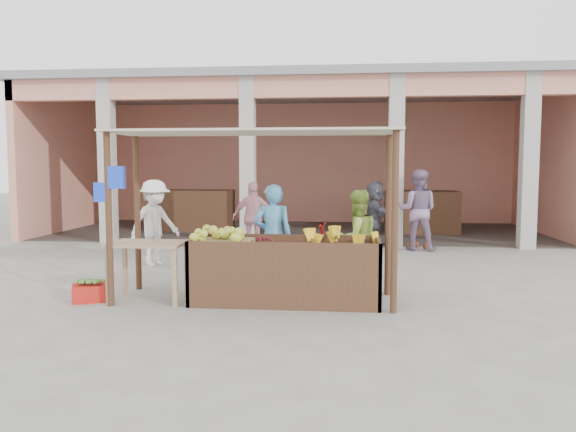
# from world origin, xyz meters

# --- Properties ---
(ground) EXTENTS (60.00, 60.00, 0.00)m
(ground) POSITION_xyz_m (0.00, 0.00, 0.00)
(ground) COLOR slate
(ground) RESTS_ON ground
(market_building) EXTENTS (14.40, 6.40, 4.20)m
(market_building) POSITION_xyz_m (0.05, 8.93, 2.70)
(market_building) COLOR tan
(market_building) RESTS_ON ground
(fruit_stall) EXTENTS (2.60, 0.95, 0.80)m
(fruit_stall) POSITION_xyz_m (0.50, 0.00, 0.40)
(fruit_stall) COLOR #503220
(fruit_stall) RESTS_ON ground
(stall_awning) EXTENTS (4.09, 1.35, 2.39)m
(stall_awning) POSITION_xyz_m (-0.01, 0.06, 1.98)
(stall_awning) COLOR #503220
(stall_awning) RESTS_ON ground
(banana_heap) EXTENTS (1.06, 0.58, 0.19)m
(banana_heap) POSITION_xyz_m (1.31, 0.05, 0.90)
(banana_heap) COLOR yellow
(banana_heap) RESTS_ON fruit_stall
(melon_tray) EXTENTS (0.84, 0.73, 0.22)m
(melon_tray) POSITION_xyz_m (-0.41, 0.01, 0.90)
(melon_tray) COLOR olive
(melon_tray) RESTS_ON fruit_stall
(berry_heap) EXTENTS (0.47, 0.39, 0.15)m
(berry_heap) POSITION_xyz_m (0.19, -0.03, 0.88)
(berry_heap) COLOR maroon
(berry_heap) RESTS_ON fruit_stall
(side_table) EXTENTS (1.05, 0.71, 0.84)m
(side_table) POSITION_xyz_m (-1.43, -0.12, 0.70)
(side_table) COLOR tan
(side_table) RESTS_ON ground
(papaya_pile) EXTENTS (0.70, 0.40, 0.20)m
(papaya_pile) POSITION_xyz_m (-1.43, -0.12, 0.94)
(papaya_pile) COLOR #4A9731
(papaya_pile) RESTS_ON side_table
(red_crate) EXTENTS (0.56, 0.49, 0.24)m
(red_crate) POSITION_xyz_m (-2.25, -0.24, 0.12)
(red_crate) COLOR red
(red_crate) RESTS_ON ground
(plantain_bundle) EXTENTS (0.34, 0.24, 0.07)m
(plantain_bundle) POSITION_xyz_m (-2.25, -0.24, 0.27)
(plantain_bundle) COLOR #538A32
(plantain_bundle) RESTS_ON red_crate
(produce_sacks) EXTENTS (0.80, 0.75, 0.61)m
(produce_sacks) POSITION_xyz_m (2.99, 5.35, 0.30)
(produce_sacks) COLOR maroon
(produce_sacks) RESTS_ON ground
(vendor_blue) EXTENTS (0.71, 0.56, 1.73)m
(vendor_blue) POSITION_xyz_m (0.22, 0.82, 0.87)
(vendor_blue) COLOR #4A99D0
(vendor_blue) RESTS_ON ground
(vendor_green) EXTENTS (0.90, 0.78, 1.62)m
(vendor_green) POSITION_xyz_m (1.50, 0.95, 0.81)
(vendor_green) COLOR #99B944
(vendor_green) RESTS_ON ground
(motorcycle) EXTENTS (0.88, 1.90, 0.96)m
(motorcycle) POSITION_xyz_m (0.48, 2.00, 0.48)
(motorcycle) COLOR #9F0C09
(motorcycle) RESTS_ON ground
(shopper_a) EXTENTS (1.14, 1.25, 1.77)m
(shopper_a) POSITION_xyz_m (-2.30, 2.67, 0.89)
(shopper_a) COLOR white
(shopper_a) RESTS_ON ground
(shopper_b) EXTENTS (1.04, 0.64, 1.67)m
(shopper_b) POSITION_xyz_m (-0.66, 4.36, 0.83)
(shopper_b) COLOR #CE8A97
(shopper_b) RESTS_ON ground
(shopper_d) EXTENTS (0.92, 1.61, 1.63)m
(shopper_d) POSITION_xyz_m (2.04, 5.68, 0.82)
(shopper_d) COLOR #484754
(shopper_d) RESTS_ON ground
(shopper_f) EXTENTS (1.07, 0.75, 2.00)m
(shopper_f) POSITION_xyz_m (2.96, 5.16, 1.00)
(shopper_f) COLOR gray
(shopper_f) RESTS_ON ground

